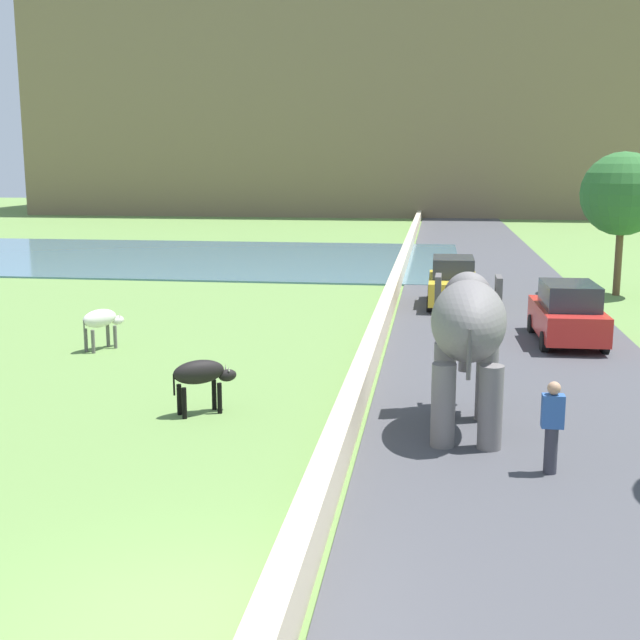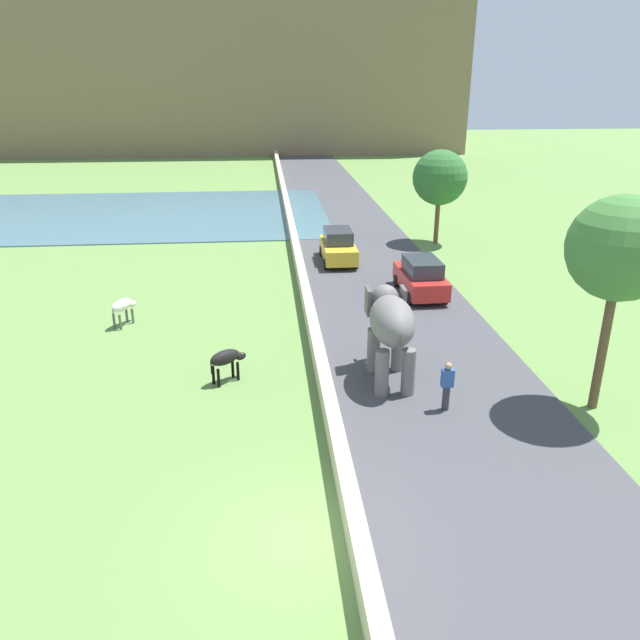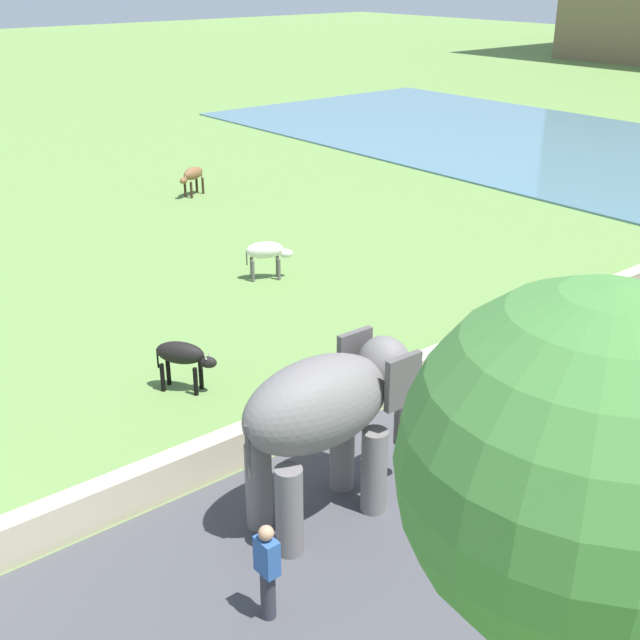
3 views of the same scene
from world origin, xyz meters
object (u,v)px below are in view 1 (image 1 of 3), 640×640
elephant (468,329)px  cow_black (201,375)px  car_yellow (453,282)px  car_red (568,313)px  person_beside_elephant (552,426)px  cow_white (101,320)px

elephant → cow_black: size_ratio=2.65×
elephant → car_yellow: elephant is taller
car_yellow → car_red: (3.15, -5.86, 0.00)m
cow_black → car_yellow: bearing=68.8°
elephant → person_beside_elephant: size_ratio=2.13×
person_beside_elephant → cow_black: bearing=158.9°
elephant → cow_white: (-9.81, 5.83, -1.20)m
car_red → cow_white: car_red is taller
elephant → cow_white: elephant is taller
car_yellow → cow_black: size_ratio=3.05×
cow_white → cow_black: same height
person_beside_elephant → car_yellow: 16.49m
elephant → cow_white: bearing=149.3°
elephant → person_beside_elephant: bearing=-58.9°
elephant → cow_black: 5.53m
person_beside_elephant → cow_black: size_ratio=1.24×
cow_white → cow_black: bearing=-50.8°
person_beside_elephant → cow_white: 13.73m
elephant → cow_black: elephant is taller
person_beside_elephant → car_red: 10.74m
car_red → car_yellow: bearing=118.3°
cow_black → person_beside_elephant: bearing=-21.1°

